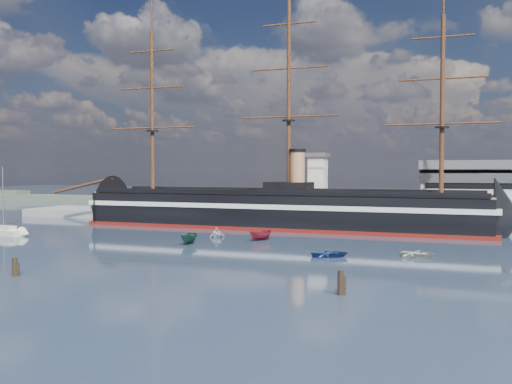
% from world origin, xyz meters
% --- Properties ---
extents(ground, '(600.00, 600.00, 0.00)m').
position_xyz_m(ground, '(0.00, 40.00, 0.00)').
color(ground, '#1D2C3F').
rests_on(ground, ground).
extents(quay, '(180.00, 18.00, 2.00)m').
position_xyz_m(quay, '(10.00, 76.00, 0.00)').
color(quay, slate).
rests_on(quay, ground).
extents(quay_tower, '(5.00, 5.00, 15.00)m').
position_xyz_m(quay_tower, '(3.00, 73.00, 9.75)').
color(quay_tower, silver).
rests_on(quay_tower, ground).
extents(shoreline, '(120.00, 10.00, 4.00)m').
position_xyz_m(shoreline, '(-139.23, 135.00, 1.45)').
color(shoreline, '#3F4C38').
rests_on(shoreline, ground).
extents(warship, '(113.06, 18.26, 53.94)m').
position_xyz_m(warship, '(-4.19, 60.00, 4.04)').
color(warship, black).
rests_on(warship, ground).
extents(sailboat, '(8.82, 4.34, 13.56)m').
position_xyz_m(sailboat, '(-49.32, 28.40, 0.86)').
color(sailboat, beige).
rests_on(sailboat, ground).
extents(motorboat_a, '(6.03, 2.50, 2.37)m').
position_xyz_m(motorboat_a, '(-9.25, 28.47, 0.00)').
color(motorboat_a, '#113A27').
rests_on(motorboat_a, ground).
extents(motorboat_b, '(2.56, 3.72, 1.61)m').
position_xyz_m(motorboat_b, '(16.91, 22.40, 0.00)').
color(motorboat_b, navy).
rests_on(motorboat_b, ground).
extents(motorboat_c, '(6.12, 4.61, 2.32)m').
position_xyz_m(motorboat_c, '(0.74, 37.59, 0.00)').
color(motorboat_c, maroon).
rests_on(motorboat_c, ground).
extents(motorboat_d, '(5.57, 5.75, 2.05)m').
position_xyz_m(motorboat_d, '(-8.97, 39.85, 0.00)').
color(motorboat_d, white).
rests_on(motorboat_d, ground).
extents(motorboat_e, '(2.16, 3.40, 1.48)m').
position_xyz_m(motorboat_e, '(29.33, 26.46, 0.00)').
color(motorboat_e, beige).
rests_on(motorboat_e, ground).
extents(piling_near_left, '(0.64, 0.64, 2.92)m').
position_xyz_m(piling_near_left, '(-16.09, -5.39, 0.00)').
color(piling_near_left, black).
rests_on(piling_near_left, ground).
extents(piling_near_right, '(0.64, 0.64, 3.25)m').
position_xyz_m(piling_near_right, '(23.43, -2.53, 0.00)').
color(piling_near_right, black).
rests_on(piling_near_right, ground).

